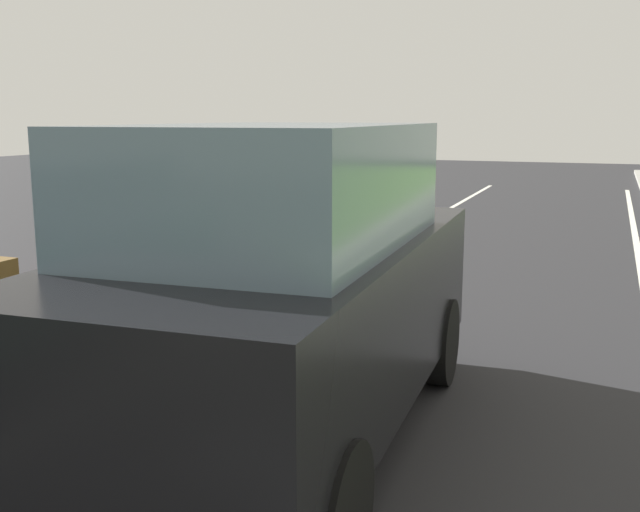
% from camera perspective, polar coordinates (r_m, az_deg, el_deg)
% --- Properties ---
extents(ground_plane, '(60.00, 60.00, 0.00)m').
position_cam_1_polar(ground_plane, '(10.48, 3.69, -2.25)').
color(ground_plane, '#262628').
extents(lane_line_center, '(0.12, 32.00, 0.01)m').
position_cam_1_polar(lane_line_center, '(10.71, 0.11, -1.94)').
color(lane_line_center, silver).
rests_on(lane_line_center, ground).
extents(car_suv_ahead, '(2.12, 4.57, 2.28)m').
position_cam_1_polar(car_suv_ahead, '(5.26, -3.00, -2.21)').
color(car_suv_ahead, black).
rests_on(car_suv_ahead, ground).
extents(car_hatchback_far, '(1.78, 3.73, 1.78)m').
position_cam_1_polar(car_hatchback_far, '(11.13, -8.98, 3.01)').
color(car_hatchback_far, maroon).
rests_on(car_hatchback_far, ground).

